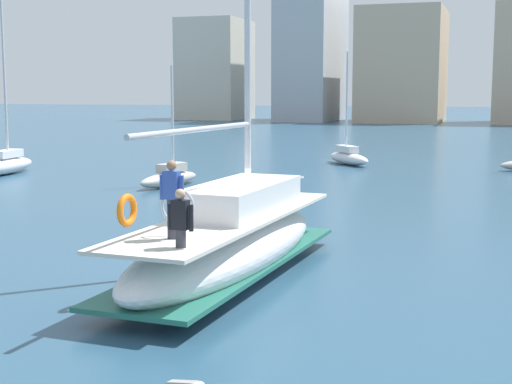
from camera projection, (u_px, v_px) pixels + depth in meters
The scene contains 6 objects.
ground_plane at pixel (210, 265), 19.11m from camera, with size 400.00×400.00×0.00m, color #284C66.
main_sailboat at pixel (230, 239), 17.73m from camera, with size 2.84×9.70×12.81m.
moored_sloop_near at pixel (348, 156), 45.03m from camera, with size 3.67×4.16×6.74m.
moored_sloop_far at pixel (170, 177), 34.73m from camera, with size 1.77×4.23×5.57m.
moored_catamaran at pixel (5, 163), 39.71m from camera, with size 1.91×5.52×9.15m.
waterfront_buildings at pixel (453, 56), 104.68m from camera, with size 84.59×17.06×25.46m.
Camera 1 is at (7.05, -17.34, 4.41)m, focal length 52.41 mm.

